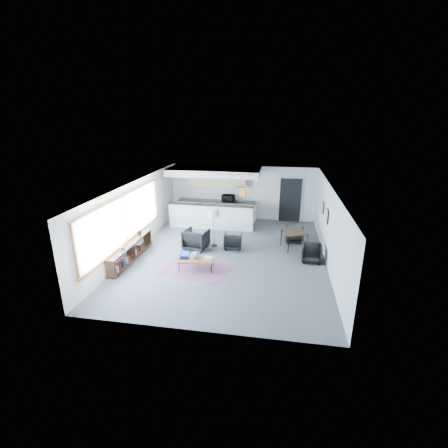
% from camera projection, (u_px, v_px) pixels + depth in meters
% --- Properties ---
extents(room, '(7.02, 9.02, 2.62)m').
position_uv_depth(room, '(227.00, 221.00, 11.56)').
color(room, '#4E4E50').
rests_on(room, ground).
extents(window, '(0.10, 5.95, 1.66)m').
position_uv_depth(window, '(125.00, 220.00, 11.23)').
color(window, '#8CBFFF').
rests_on(window, room).
extents(console, '(0.35, 3.00, 0.80)m').
position_uv_depth(console, '(130.00, 252.00, 11.43)').
color(console, black).
rests_on(console, floor).
extents(kitchenette, '(4.20, 1.96, 2.60)m').
position_uv_depth(kitchenette, '(215.00, 194.00, 15.19)').
color(kitchenette, white).
rests_on(kitchenette, floor).
extents(doorway, '(1.10, 0.12, 2.15)m').
position_uv_depth(doorway, '(290.00, 200.00, 15.38)').
color(doorway, black).
rests_on(doorway, room).
extents(track_light, '(1.60, 0.07, 0.15)m').
position_uv_depth(track_light, '(222.00, 176.00, 13.31)').
color(track_light, silver).
rests_on(track_light, room).
extents(wall_art_lower, '(0.03, 0.38, 0.48)m').
position_uv_depth(wall_art_lower, '(327.00, 216.00, 11.29)').
color(wall_art_lower, black).
rests_on(wall_art_lower, room).
extents(wall_art_upper, '(0.03, 0.34, 0.44)m').
position_uv_depth(wall_art_upper, '(323.00, 208.00, 12.52)').
color(wall_art_upper, black).
rests_on(wall_art_upper, room).
extents(kilim_rug, '(2.41, 1.89, 0.01)m').
position_uv_depth(kilim_rug, '(197.00, 269.00, 10.87)').
color(kilim_rug, '#653753').
rests_on(kilim_rug, floor).
extents(coffee_table, '(1.21, 0.73, 0.38)m').
position_uv_depth(coffee_table, '(196.00, 260.00, 10.76)').
color(coffee_table, brown).
rests_on(coffee_table, floor).
extents(laptop, '(0.35, 0.30, 0.22)m').
position_uv_depth(laptop, '(184.00, 256.00, 10.82)').
color(laptop, black).
rests_on(laptop, coffee_table).
extents(ceramic_pot, '(0.27, 0.27, 0.27)m').
position_uv_depth(ceramic_pot, '(196.00, 255.00, 10.70)').
color(ceramic_pot, gray).
rests_on(ceramic_pot, coffee_table).
extents(book_stack, '(0.32, 0.27, 0.09)m').
position_uv_depth(book_stack, '(209.00, 258.00, 10.68)').
color(book_stack, silver).
rests_on(book_stack, coffee_table).
extents(coaster, '(0.13, 0.13, 0.01)m').
position_uv_depth(coaster, '(197.00, 262.00, 10.53)').
color(coaster, '#E5590C').
rests_on(coaster, coffee_table).
extents(armchair_left, '(0.97, 0.93, 0.87)m').
position_uv_depth(armchair_left, '(196.00, 238.00, 12.35)').
color(armchair_left, black).
rests_on(armchair_left, floor).
extents(armchair_right, '(0.72, 0.68, 0.69)m').
position_uv_depth(armchair_right, '(233.00, 240.00, 12.45)').
color(armchair_right, black).
rests_on(armchair_right, floor).
extents(floor_lamp, '(0.49, 0.49, 1.48)m').
position_uv_depth(floor_lamp, '(214.00, 215.00, 12.39)').
color(floor_lamp, black).
rests_on(floor_lamp, floor).
extents(dining_table, '(1.07, 1.07, 0.70)m').
position_uv_depth(dining_table, '(294.00, 233.00, 12.34)').
color(dining_table, black).
rests_on(dining_table, floor).
extents(dining_chair_near, '(0.59, 0.55, 0.58)m').
position_uv_depth(dining_chair_near, '(311.00, 254.00, 11.35)').
color(dining_chair_near, black).
rests_on(dining_chair_near, floor).
extents(dining_chair_far, '(0.59, 0.55, 0.59)m').
position_uv_depth(dining_chair_far, '(294.00, 235.00, 13.07)').
color(dining_chair_far, black).
rests_on(dining_chair_far, floor).
extents(microwave, '(0.60, 0.38, 0.38)m').
position_uv_depth(microwave, '(228.00, 197.00, 15.59)').
color(microwave, black).
rests_on(microwave, kitchenette).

